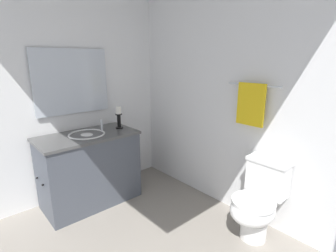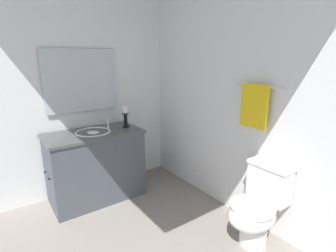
# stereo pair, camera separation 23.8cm
# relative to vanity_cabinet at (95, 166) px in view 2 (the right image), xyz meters

# --- Properties ---
(floor) EXTENTS (2.52, 2.31, 0.02)m
(floor) POSITION_rel_vanity_cabinet_xyz_m (0.93, 0.00, -0.43)
(floor) COLOR gray
(floor) RESTS_ON ground
(wall_back) EXTENTS (2.52, 0.04, 2.45)m
(wall_back) POSITION_rel_vanity_cabinet_xyz_m (0.93, 1.16, 0.81)
(wall_back) COLOR white
(wall_back) RESTS_ON ground
(wall_left) EXTENTS (0.04, 2.31, 2.45)m
(wall_left) POSITION_rel_vanity_cabinet_xyz_m (-0.32, 0.00, 0.81)
(wall_left) COLOR white
(wall_left) RESTS_ON ground
(vanity_cabinet) EXTENTS (0.58, 1.08, 0.83)m
(vanity_cabinet) POSITION_rel_vanity_cabinet_xyz_m (0.00, 0.00, 0.00)
(vanity_cabinet) COLOR #474C56
(vanity_cabinet) RESTS_ON ground
(sink_basin) EXTENTS (0.40, 0.40, 0.24)m
(sink_basin) POSITION_rel_vanity_cabinet_xyz_m (0.00, 0.00, 0.37)
(sink_basin) COLOR white
(sink_basin) RESTS_ON vanity_cabinet
(mirror) EXTENTS (0.02, 0.85, 0.73)m
(mirror) POSITION_rel_vanity_cabinet_xyz_m (-0.28, 0.00, 0.98)
(mirror) COLOR silver
(candle_holder_tall) EXTENTS (0.09, 0.09, 0.26)m
(candle_holder_tall) POSITION_rel_vanity_cabinet_xyz_m (-0.00, 0.42, 0.55)
(candle_holder_tall) COLOR black
(candle_holder_tall) RESTS_ON vanity_cabinet
(toilet) EXTENTS (0.39, 0.54, 0.75)m
(toilet) POSITION_rel_vanity_cabinet_xyz_m (1.61, 0.88, -0.05)
(toilet) COLOR white
(toilet) RESTS_ON ground
(towel_bar) EXTENTS (0.55, 0.02, 0.02)m
(towel_bar) POSITION_rel_vanity_cabinet_xyz_m (1.35, 1.10, 0.99)
(towel_bar) COLOR silver
(towel_near_vanity) EXTENTS (0.28, 0.03, 0.41)m
(towel_near_vanity) POSITION_rel_vanity_cabinet_xyz_m (1.35, 1.08, 0.80)
(towel_near_vanity) COLOR yellow
(towel_near_vanity) RESTS_ON towel_bar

